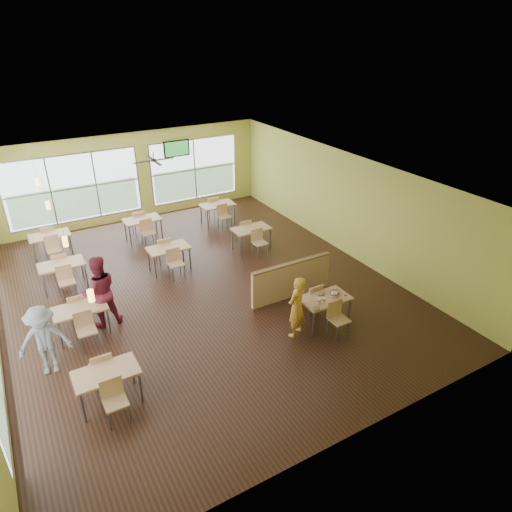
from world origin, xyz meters
name	(u,v)px	position (x,y,z in m)	size (l,w,h in m)	color
room	(196,238)	(0.00, 0.00, 1.60)	(12.00, 12.04, 3.20)	black
window_bays	(70,222)	(-2.65, 3.08, 1.48)	(9.24, 10.24, 2.38)	white
main_table	(325,302)	(2.00, -3.00, 0.63)	(1.22, 1.52, 0.87)	tan
half_wall_divider	(291,280)	(2.00, -1.55, 0.52)	(2.40, 0.14, 1.04)	tan
dining_tables	(142,254)	(-1.05, 1.71, 0.63)	(6.92, 8.72, 0.87)	tan
pendant_lights	(56,223)	(-3.20, 0.68, 2.45)	(0.11, 7.31, 0.86)	#2D2119
ceiling_fan	(154,160)	(0.00, 3.00, 2.95)	(1.25, 1.25, 0.29)	#2D2119
tv_backwall	(177,149)	(1.80, 5.90, 2.45)	(1.00, 0.07, 0.60)	black
man_plaid	(297,307)	(1.16, -3.01, 0.77)	(0.56, 0.37, 1.54)	#D35E17
patron_maroon	(99,291)	(-2.67, -0.28, 0.91)	(0.89, 0.69, 1.83)	maroon
patron_grey	(44,341)	(-4.07, -1.48, 0.80)	(1.04, 0.60, 1.61)	slate
cup_blue	(319,300)	(1.73, -3.10, 0.82)	(0.10, 0.10, 0.37)	white
cup_yellow	(324,299)	(1.86, -3.11, 0.81)	(0.08, 0.08, 0.30)	white
cup_red_near	(333,294)	(2.18, -3.06, 0.82)	(0.10, 0.10, 0.35)	white
cup_red_far	(336,294)	(2.24, -3.09, 0.82)	(0.10, 0.10, 0.35)	white
food_basket	(335,292)	(2.33, -2.94, 0.78)	(0.25, 0.25, 0.06)	black
ketchup_cup	(345,295)	(2.48, -3.16, 0.76)	(0.05, 0.05, 0.02)	#B73614
wrapper_left	(316,308)	(1.53, -3.28, 0.77)	(0.18, 0.16, 0.05)	olive
wrapper_mid	(321,293)	(2.00, -2.82, 0.78)	(0.22, 0.20, 0.06)	olive
wrapper_right	(338,299)	(2.21, -3.22, 0.77)	(0.14, 0.13, 0.04)	olive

